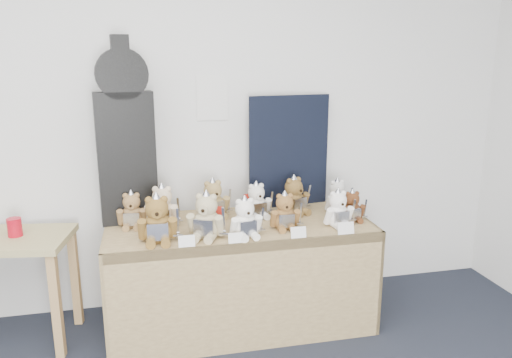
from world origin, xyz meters
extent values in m
plane|color=silver|center=(0.00, 2.50, 1.35)|extent=(6.00, 0.00, 6.00)
cube|color=silver|center=(0.87, 2.49, 1.44)|extent=(0.21, 0.00, 0.30)
cube|color=olive|center=(0.97, 2.08, 0.66)|extent=(1.65, 0.70, 0.06)
cube|color=olive|center=(0.97, 1.75, 0.34)|extent=(1.65, 0.03, 0.69)
cube|color=olive|center=(0.16, 2.09, 0.34)|extent=(0.03, 0.69, 0.69)
cube|color=olive|center=(1.79, 2.08, 0.34)|extent=(0.03, 0.69, 0.69)
cube|color=#9B7043|center=(-0.13, 1.94, 0.32)|extent=(0.06, 0.06, 0.64)
cube|color=#9B7043|center=(-0.07, 2.31, 0.32)|extent=(0.06, 0.06, 0.64)
cube|color=black|center=(0.31, 2.27, 1.09)|extent=(0.36, 0.14, 0.82)
cylinder|color=black|center=(0.31, 2.27, 1.60)|extent=(0.32, 0.14, 0.31)
cube|color=black|center=(0.31, 2.27, 1.73)|extent=(0.11, 0.10, 0.20)
cube|color=black|center=(1.38, 2.38, 1.07)|extent=(0.57, 0.09, 0.77)
cylinder|color=#AC0B1B|center=(-0.35, 2.18, 0.73)|extent=(0.08, 0.08, 0.11)
ellipsoid|color=brown|center=(0.46, 1.89, 0.76)|extent=(0.18, 0.16, 0.18)
sphere|color=brown|center=(0.46, 1.89, 0.88)|extent=(0.13, 0.13, 0.13)
cylinder|color=brown|center=(0.46, 1.83, 0.87)|extent=(0.06, 0.03, 0.05)
sphere|color=black|center=(0.46, 1.81, 0.87)|extent=(0.02, 0.02, 0.02)
sphere|color=brown|center=(0.42, 1.89, 0.93)|extent=(0.04, 0.04, 0.04)
sphere|color=brown|center=(0.50, 1.89, 0.93)|extent=(0.04, 0.04, 0.04)
cylinder|color=brown|center=(0.38, 1.87, 0.77)|extent=(0.05, 0.10, 0.13)
cylinder|color=brown|center=(0.55, 1.86, 0.77)|extent=(0.05, 0.10, 0.13)
cylinder|color=brown|center=(0.42, 1.83, 0.71)|extent=(0.06, 0.12, 0.05)
cylinder|color=brown|center=(0.50, 1.82, 0.71)|extent=(0.06, 0.12, 0.05)
cube|color=white|center=(0.46, 1.82, 0.77)|extent=(0.12, 0.02, 0.10)
cone|color=white|center=(0.46, 1.89, 0.94)|extent=(0.11, 0.11, 0.08)
cube|color=white|center=(0.57, 1.85, 0.80)|extent=(0.02, 0.04, 0.19)
cube|color=white|center=(0.57, 1.85, 0.73)|extent=(0.05, 0.01, 0.01)
ellipsoid|color=tan|center=(0.74, 1.89, 0.76)|extent=(0.22, 0.21, 0.18)
sphere|color=tan|center=(0.74, 1.89, 0.88)|extent=(0.13, 0.13, 0.13)
cylinder|color=tan|center=(0.72, 1.84, 0.87)|extent=(0.06, 0.05, 0.05)
sphere|color=black|center=(0.71, 1.82, 0.87)|extent=(0.02, 0.02, 0.02)
sphere|color=tan|center=(0.70, 1.91, 0.93)|extent=(0.04, 0.04, 0.04)
sphere|color=tan|center=(0.78, 1.88, 0.93)|extent=(0.04, 0.04, 0.04)
cylinder|color=tan|center=(0.66, 1.91, 0.77)|extent=(0.08, 0.11, 0.13)
cylinder|color=tan|center=(0.81, 1.84, 0.77)|extent=(0.08, 0.11, 0.13)
cylinder|color=tan|center=(0.68, 1.85, 0.71)|extent=(0.09, 0.13, 0.05)
cylinder|color=tan|center=(0.75, 1.82, 0.71)|extent=(0.09, 0.13, 0.05)
cube|color=white|center=(0.71, 1.83, 0.77)|extent=(0.11, 0.06, 0.10)
cone|color=white|center=(0.74, 1.89, 0.93)|extent=(0.11, 0.11, 0.08)
cube|color=white|center=(0.83, 1.82, 0.80)|extent=(0.03, 0.05, 0.18)
cube|color=white|center=(0.83, 1.82, 0.73)|extent=(0.05, 0.03, 0.01)
cube|color=#AB1F13|center=(0.77, 1.95, 0.77)|extent=(0.14, 0.09, 0.16)
ellipsoid|color=white|center=(0.96, 1.86, 0.75)|extent=(0.17, 0.15, 0.15)
sphere|color=white|center=(0.96, 1.86, 0.85)|extent=(0.11, 0.11, 0.11)
cylinder|color=white|center=(0.96, 1.81, 0.85)|extent=(0.05, 0.03, 0.05)
sphere|color=black|center=(0.97, 1.79, 0.85)|extent=(0.02, 0.02, 0.02)
sphere|color=white|center=(0.92, 1.85, 0.90)|extent=(0.04, 0.04, 0.04)
sphere|color=white|center=(0.99, 1.86, 0.90)|extent=(0.04, 0.04, 0.04)
cylinder|color=white|center=(0.89, 1.83, 0.76)|extent=(0.05, 0.09, 0.12)
cylinder|color=white|center=(1.03, 1.85, 0.76)|extent=(0.05, 0.09, 0.12)
cylinder|color=white|center=(0.93, 1.80, 0.71)|extent=(0.06, 0.11, 0.05)
cylinder|color=white|center=(1.00, 1.81, 0.71)|extent=(0.06, 0.11, 0.05)
cube|color=white|center=(0.97, 1.80, 0.76)|extent=(0.10, 0.03, 0.08)
cone|color=white|center=(0.96, 1.86, 0.90)|extent=(0.10, 0.10, 0.07)
cube|color=white|center=(1.06, 1.84, 0.78)|extent=(0.02, 0.04, 0.16)
cube|color=white|center=(1.06, 1.84, 0.72)|extent=(0.05, 0.01, 0.01)
ellipsoid|color=brown|center=(1.22, 1.94, 0.75)|extent=(0.15, 0.13, 0.15)
sphere|color=brown|center=(1.22, 1.94, 0.85)|extent=(0.11, 0.11, 0.11)
cylinder|color=brown|center=(1.22, 1.89, 0.84)|extent=(0.05, 0.03, 0.05)
sphere|color=black|center=(1.22, 1.88, 0.84)|extent=(0.02, 0.02, 0.02)
sphere|color=brown|center=(1.19, 1.94, 0.89)|extent=(0.03, 0.03, 0.03)
sphere|color=brown|center=(1.26, 1.94, 0.89)|extent=(0.03, 0.03, 0.03)
cylinder|color=brown|center=(1.15, 1.92, 0.76)|extent=(0.04, 0.08, 0.11)
cylinder|color=brown|center=(1.29, 1.92, 0.76)|extent=(0.04, 0.08, 0.11)
cylinder|color=brown|center=(1.19, 1.89, 0.71)|extent=(0.05, 0.10, 0.04)
cylinder|color=brown|center=(1.25, 1.89, 0.71)|extent=(0.05, 0.10, 0.04)
cube|color=white|center=(1.22, 1.88, 0.75)|extent=(0.10, 0.02, 0.08)
cone|color=white|center=(1.22, 1.94, 0.89)|extent=(0.09, 0.09, 0.07)
cube|color=white|center=(1.31, 1.90, 0.78)|extent=(0.01, 0.04, 0.15)
cube|color=white|center=(1.31, 1.90, 0.72)|extent=(0.04, 0.01, 0.01)
ellipsoid|color=white|center=(1.55, 1.92, 0.75)|extent=(0.16, 0.14, 0.15)
sphere|color=white|center=(1.55, 1.92, 0.85)|extent=(0.11, 0.11, 0.11)
cylinder|color=white|center=(1.56, 1.87, 0.84)|extent=(0.05, 0.03, 0.05)
sphere|color=black|center=(1.56, 1.85, 0.84)|extent=(0.02, 0.02, 0.02)
sphere|color=white|center=(1.52, 1.91, 0.89)|extent=(0.03, 0.03, 0.03)
sphere|color=white|center=(1.59, 1.92, 0.89)|extent=(0.03, 0.03, 0.03)
cylinder|color=white|center=(1.49, 1.89, 0.76)|extent=(0.05, 0.08, 0.11)
cylinder|color=white|center=(1.63, 1.90, 0.76)|extent=(0.05, 0.08, 0.11)
cylinder|color=white|center=(1.53, 1.86, 0.71)|extent=(0.05, 0.10, 0.04)
cylinder|color=white|center=(1.59, 1.87, 0.71)|extent=(0.05, 0.10, 0.04)
cube|color=white|center=(1.56, 1.86, 0.75)|extent=(0.10, 0.03, 0.08)
cone|color=white|center=(1.55, 1.92, 0.89)|extent=(0.09, 0.09, 0.07)
cube|color=white|center=(1.65, 1.90, 0.78)|extent=(0.02, 0.04, 0.15)
cube|color=white|center=(1.65, 1.90, 0.72)|extent=(0.04, 0.01, 0.01)
ellipsoid|color=#56331D|center=(1.68, 1.99, 0.74)|extent=(0.13, 0.11, 0.13)
sphere|color=#56331D|center=(1.68, 1.99, 0.83)|extent=(0.09, 0.09, 0.09)
cylinder|color=#56331D|center=(1.68, 1.95, 0.82)|extent=(0.04, 0.02, 0.04)
sphere|color=black|center=(1.68, 1.93, 0.82)|extent=(0.01, 0.01, 0.01)
sphere|color=#56331D|center=(1.65, 1.99, 0.86)|extent=(0.03, 0.03, 0.03)
sphere|color=#56331D|center=(1.71, 1.99, 0.86)|extent=(0.03, 0.03, 0.03)
cylinder|color=#56331D|center=(1.62, 1.97, 0.75)|extent=(0.04, 0.07, 0.10)
cylinder|color=#56331D|center=(1.74, 1.97, 0.75)|extent=(0.04, 0.07, 0.10)
cylinder|color=#56331D|center=(1.65, 1.94, 0.70)|extent=(0.04, 0.08, 0.04)
cylinder|color=#56331D|center=(1.71, 1.94, 0.70)|extent=(0.04, 0.08, 0.04)
cube|color=white|center=(1.68, 1.94, 0.74)|extent=(0.08, 0.02, 0.07)
cone|color=white|center=(1.68, 1.99, 0.87)|extent=(0.08, 0.08, 0.06)
cube|color=white|center=(1.76, 1.96, 0.77)|extent=(0.01, 0.03, 0.13)
cube|color=white|center=(1.76, 1.96, 0.72)|extent=(0.04, 0.01, 0.01)
ellipsoid|color=beige|center=(0.50, 2.16, 0.76)|extent=(0.19, 0.18, 0.17)
sphere|color=beige|center=(0.50, 2.16, 0.87)|extent=(0.12, 0.12, 0.12)
cylinder|color=beige|center=(0.49, 2.11, 0.86)|extent=(0.06, 0.04, 0.05)
sphere|color=black|center=(0.49, 2.10, 0.86)|extent=(0.02, 0.02, 0.02)
sphere|color=beige|center=(0.46, 2.17, 0.92)|extent=(0.04, 0.04, 0.04)
sphere|color=beige|center=(0.54, 2.15, 0.92)|extent=(0.04, 0.04, 0.04)
cylinder|color=beige|center=(0.42, 2.16, 0.77)|extent=(0.07, 0.10, 0.13)
cylinder|color=beige|center=(0.57, 2.13, 0.77)|extent=(0.07, 0.10, 0.13)
cylinder|color=beige|center=(0.45, 2.12, 0.71)|extent=(0.07, 0.12, 0.05)
cylinder|color=beige|center=(0.53, 2.10, 0.71)|extent=(0.07, 0.12, 0.05)
cube|color=white|center=(0.49, 2.10, 0.76)|extent=(0.11, 0.04, 0.09)
cone|color=white|center=(0.50, 2.16, 0.92)|extent=(0.10, 0.10, 0.08)
cube|color=white|center=(0.60, 2.11, 0.79)|extent=(0.02, 0.04, 0.17)
cube|color=white|center=(0.60, 2.11, 0.72)|extent=(0.05, 0.02, 0.01)
ellipsoid|color=#9E834F|center=(0.83, 2.26, 0.76)|extent=(0.19, 0.17, 0.16)
sphere|color=#9E834F|center=(0.83, 2.26, 0.86)|extent=(0.12, 0.12, 0.12)
cylinder|color=#9E834F|center=(0.84, 2.21, 0.86)|extent=(0.05, 0.04, 0.05)
sphere|color=black|center=(0.85, 2.19, 0.86)|extent=(0.02, 0.02, 0.02)
sphere|color=#9E834F|center=(0.79, 2.25, 0.91)|extent=(0.04, 0.04, 0.04)
sphere|color=#9E834F|center=(0.87, 2.27, 0.91)|extent=(0.04, 0.04, 0.04)
cylinder|color=#9E834F|center=(0.76, 2.22, 0.76)|extent=(0.07, 0.10, 0.12)
cylinder|color=#9E834F|center=(0.91, 2.26, 0.76)|extent=(0.07, 0.10, 0.12)
cylinder|color=#9E834F|center=(0.81, 2.19, 0.71)|extent=(0.07, 0.11, 0.05)
cylinder|color=#9E834F|center=(0.88, 2.21, 0.71)|extent=(0.07, 0.11, 0.05)
cube|color=white|center=(0.84, 2.20, 0.76)|extent=(0.11, 0.04, 0.09)
cone|color=white|center=(0.83, 2.26, 0.91)|extent=(0.10, 0.10, 0.08)
cube|color=white|center=(0.94, 2.25, 0.79)|extent=(0.02, 0.04, 0.17)
cube|color=white|center=(0.94, 2.25, 0.72)|extent=(0.05, 0.02, 0.01)
ellipsoid|color=silver|center=(1.10, 2.19, 0.75)|extent=(0.17, 0.15, 0.15)
sphere|color=silver|center=(1.10, 2.19, 0.85)|extent=(0.11, 0.11, 0.11)
cylinder|color=silver|center=(1.11, 2.15, 0.84)|extent=(0.05, 0.03, 0.05)
sphere|color=black|center=(1.11, 2.13, 0.84)|extent=(0.02, 0.02, 0.02)
sphere|color=silver|center=(1.07, 2.18, 0.89)|extent=(0.04, 0.04, 0.04)
sphere|color=silver|center=(1.14, 2.20, 0.89)|extent=(0.04, 0.04, 0.04)
cylinder|color=silver|center=(1.04, 2.16, 0.76)|extent=(0.06, 0.09, 0.11)
cylinder|color=silver|center=(1.18, 2.19, 0.76)|extent=(0.06, 0.09, 0.11)
cylinder|color=silver|center=(1.08, 2.13, 0.71)|extent=(0.06, 0.10, 0.04)
cylinder|color=silver|center=(1.15, 2.15, 0.71)|extent=(0.06, 0.10, 0.04)
cube|color=white|center=(1.11, 2.13, 0.75)|extent=(0.10, 0.04, 0.08)
cone|color=white|center=(1.10, 2.19, 0.90)|extent=(0.09, 0.09, 0.07)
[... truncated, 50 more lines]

